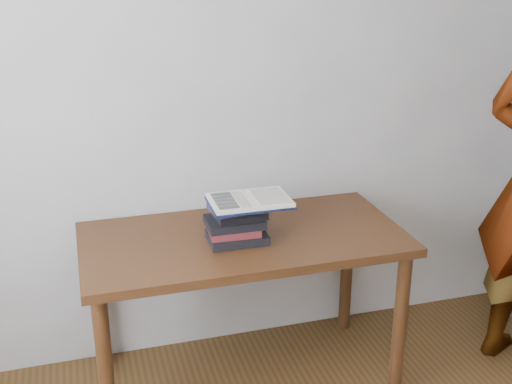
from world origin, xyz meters
name	(u,v)px	position (x,y,z in m)	size (l,w,h in m)	color
room_shell	(346,92)	(-0.08, 0.01, 1.63)	(3.54, 3.54, 2.62)	#BBB8B1
desk	(243,256)	(0.10, 1.38, 0.63)	(1.36, 0.68, 0.73)	#452311
book_stack	(236,224)	(0.06, 1.34, 0.80)	(0.25, 0.19, 0.16)	black
open_book	(250,201)	(0.12, 1.34, 0.90)	(0.33, 0.23, 0.03)	black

